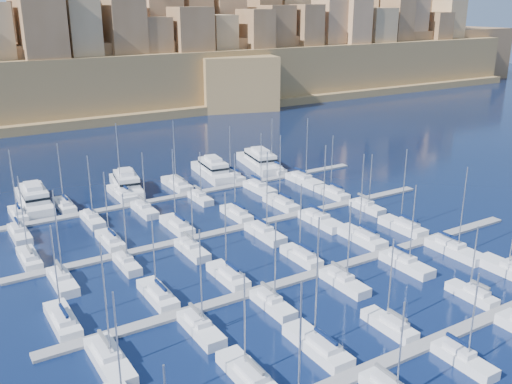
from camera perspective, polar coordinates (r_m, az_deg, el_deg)
ground at (r=96.73m, az=2.07°, el=-5.40°), size 600.00×600.00×0.00m
pontoon_near at (r=74.25m, az=17.27°, el=-14.10°), size 84.00×2.00×0.40m
pontoon_mid_near at (r=87.90m, az=6.46°, el=-7.95°), size 84.00×2.00×0.40m
pontoon_mid_far at (r=104.44m, az=-0.98°, el=-3.42°), size 84.00×2.00×0.40m
pontoon_far at (r=122.71m, az=-6.25°, el=-0.13°), size 84.00×2.00×0.40m
sailboat_1 at (r=64.91m, az=-0.82°, el=-17.82°), size 2.84×9.48×12.95m
sailboat_2 at (r=69.74m, az=6.19°, el=-15.03°), size 3.06×10.21×17.05m
sailboat_3 at (r=75.17m, az=13.22°, el=-12.82°), size 2.40×8.01×12.53m
sailboat_4 at (r=85.53m, az=20.81°, el=-9.55°), size 2.26×7.53×11.01m
sailboat_5 at (r=94.60m, az=24.22°, el=-7.21°), size 3.22×10.73×14.97m
sailboat_9 at (r=71.21m, az=20.03°, el=-15.46°), size 2.35×7.82×12.04m
sailboat_12 at (r=78.13m, az=-18.76°, el=-12.06°), size 2.80×9.34×13.83m
sailboat_13 at (r=81.12m, az=-9.79°, el=-10.09°), size 2.75×9.16×12.56m
sailboat_14 at (r=85.17m, az=-2.79°, el=-8.35°), size 2.70×9.00×13.82m
sailboat_15 at (r=91.40m, az=4.57°, el=-6.44°), size 2.54×8.46×13.00m
sailboat_16 at (r=99.86m, az=10.52°, el=-4.45°), size 3.05×10.17×15.66m
sailboat_17 at (r=106.07m, az=14.49°, el=-3.36°), size 2.91×9.72×15.26m
sailboat_18 at (r=68.97m, az=-14.43°, el=-16.01°), size 3.06×10.20×15.77m
sailboat_19 at (r=72.95m, az=-5.56°, el=-13.39°), size 2.65×8.82×14.41m
sailboat_20 at (r=77.81m, az=1.67°, el=-11.12°), size 2.46×8.20×13.29m
sailboat_21 at (r=84.23m, az=8.80°, el=-8.89°), size 2.60×8.65×13.47m
sailboat_22 at (r=91.68m, az=14.77°, el=-6.94°), size 2.80×9.34×14.00m
sailboat_23 at (r=98.80m, az=19.22°, el=-5.48°), size 3.09×10.28×15.25m
sailboat_24 at (r=97.29m, az=-21.72°, el=-6.17°), size 2.57×8.56×14.46m
sailboat_25 at (r=99.99m, az=-14.36°, el=-4.73°), size 2.66×8.87×13.01m
sailboat_26 at (r=104.23m, az=-7.90°, el=-3.32°), size 2.89×9.64×15.10m
sailboat_27 at (r=108.89m, az=-1.95°, el=-2.19°), size 2.59×8.63×12.79m
sailboat_28 at (r=114.48m, az=2.54°, el=-1.13°), size 2.84×9.47×14.92m
sailboat_29 at (r=121.63m, az=7.64°, el=-0.09°), size 2.66×8.87×13.37m
sailboat_30 at (r=88.19m, az=-18.79°, el=-8.40°), size 2.70×9.00×15.09m
sailboat_31 at (r=91.07m, az=-12.79°, el=-6.97°), size 2.26×7.55×12.53m
sailboat_32 at (r=94.17m, az=-6.43°, el=-5.73°), size 2.61×8.70×11.90m
sailboat_33 at (r=99.92m, az=0.89°, el=-4.11°), size 2.90×9.65×15.81m
sailboat_34 at (r=106.19m, az=6.48°, el=-2.83°), size 3.11×10.36×15.49m
sailboat_35 at (r=114.63m, az=11.04°, el=-1.46°), size 2.44×8.12×11.85m
sailboat_36 at (r=117.76m, az=-22.70°, el=-2.05°), size 2.47×8.22×13.56m
sailboat_37 at (r=119.57m, az=-18.60°, el=-1.26°), size 2.71×9.05×13.53m
sailboat_38 at (r=123.33m, az=-13.24°, el=-0.15°), size 3.24×10.80×15.99m
sailboat_39 at (r=127.43m, az=-7.91°, el=0.78°), size 3.16×10.55×15.25m
sailboat_40 at (r=132.39m, az=-2.47°, el=1.60°), size 2.64×8.80×12.81m
sailboat_41 at (r=138.06m, az=1.70°, el=2.32°), size 2.60×8.66×13.33m
sailboat_42 at (r=107.82m, az=-22.56°, el=-3.88°), size 2.74×9.12×14.10m
sailboat_43 at (r=110.44m, az=-16.04°, el=-2.63°), size 2.54×8.48×13.38m
sailboat_44 at (r=113.15m, az=-11.09°, el=-1.73°), size 2.64×8.80×12.64m
sailboat_45 at (r=118.17m, az=-5.60°, el=-0.59°), size 2.31×7.69×10.84m
sailboat_46 at (r=123.71m, az=0.36°, el=0.40°), size 2.91×9.71×13.34m
sailboat_47 at (r=129.54m, az=4.84°, el=1.19°), size 3.25×10.82×15.37m
motor_yacht_a at (r=122.53m, az=-21.32°, el=-0.61°), size 5.93×17.52×5.25m
motor_yacht_b at (r=126.53m, az=-12.84°, el=0.81°), size 7.70×17.12×5.25m
motor_yacht_c at (r=134.26m, az=-4.36°, el=2.25°), size 6.71×16.76×5.25m
motor_yacht_d at (r=141.45m, az=0.35°, el=3.15°), size 8.49×18.78×5.25m
fortified_city at (r=235.09m, az=-19.90°, el=11.46°), size 460.00×108.95×59.52m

